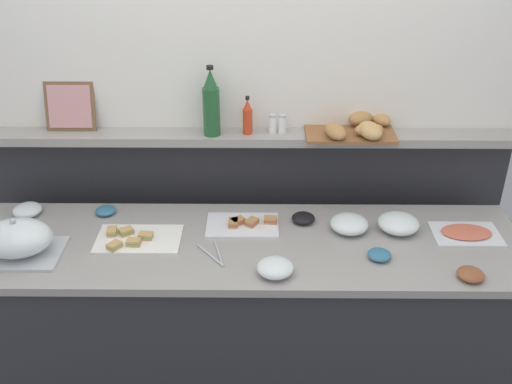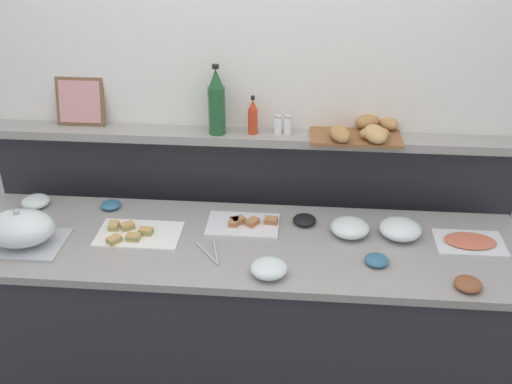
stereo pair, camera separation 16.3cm
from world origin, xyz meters
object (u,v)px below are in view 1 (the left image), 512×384
object	(u,v)px
sandwich_platter_rear	(135,239)
serving_cloche	(17,239)
glass_bowl_extra	(27,210)
condiment_bowl_teal	(379,255)
condiment_bowl_cream	(106,211)
condiment_bowl_dark	(303,218)
wine_bottle_green	(211,104)
glass_bowl_large	(398,224)
condiment_bowl_red	(471,274)
glass_bowl_small	(275,268)
hot_sauce_bottle	(248,117)
serving_tongs	(215,255)
framed_picture	(70,106)
pepper_shaker	(282,124)
glass_bowl_medium	(349,224)
sandwich_platter_side	(244,224)
salt_shaker	(273,124)
bread_basket	(359,127)
cold_cuts_platter	(466,233)

from	to	relation	value
sandwich_platter_rear	serving_cloche	world-z (taller)	serving_cloche
glass_bowl_extra	condiment_bowl_teal	xyz separation A→B (m)	(1.52, -0.32, -0.01)
condiment_bowl_cream	condiment_bowl_dark	world-z (taller)	condiment_bowl_dark
sandwich_platter_rear	wine_bottle_green	size ratio (longest dim) A/B	1.12
glass_bowl_large	condiment_bowl_red	xyz separation A→B (m)	(0.21, -0.34, -0.01)
serving_cloche	glass_bowl_small	size ratio (longest dim) A/B	2.37
condiment_bowl_red	hot_sauce_bottle	world-z (taller)	hot_sauce_bottle
condiment_bowl_red	glass_bowl_large	bearing A→B (deg)	121.56
sandwich_platter_rear	hot_sauce_bottle	size ratio (longest dim) A/B	2.01
serving_tongs	framed_picture	world-z (taller)	framed_picture
serving_cloche	framed_picture	distance (m)	0.67
glass_bowl_large	condiment_bowl_red	distance (m)	0.40
serving_cloche	pepper_shaker	size ratio (longest dim) A/B	3.91
wine_bottle_green	glass_bowl_medium	bearing A→B (deg)	-26.77
glass_bowl_medium	condiment_bowl_dark	xyz separation A→B (m)	(-0.19, 0.07, -0.01)
sandwich_platter_rear	wine_bottle_green	world-z (taller)	wine_bottle_green
framed_picture	sandwich_platter_rear	bearing A→B (deg)	-52.86
glass_bowl_medium	pepper_shaker	xyz separation A→B (m)	(-0.28, 0.32, 0.33)
glass_bowl_large	condiment_bowl_dark	world-z (taller)	glass_bowl_large
hot_sauce_bottle	condiment_bowl_teal	bearing A→B (deg)	-44.19
sandwich_platter_rear	glass_bowl_small	distance (m)	0.62
sandwich_platter_rear	glass_bowl_large	size ratio (longest dim) A/B	1.99
sandwich_platter_side	hot_sauce_bottle	bearing A→B (deg)	87.87
serving_tongs	wine_bottle_green	xyz separation A→B (m)	(-0.04, 0.50, 0.45)
glass_bowl_extra	pepper_shaker	xyz separation A→B (m)	(1.14, 0.21, 0.34)
condiment_bowl_cream	salt_shaker	bearing A→B (deg)	14.31
condiment_bowl_teal	pepper_shaker	world-z (taller)	pepper_shaker
wine_bottle_green	pepper_shaker	distance (m)	0.33
sandwich_platter_rear	pepper_shaker	distance (m)	0.82
serving_cloche	serving_tongs	bearing A→B (deg)	-0.09
condiment_bowl_red	sandwich_platter_rear	bearing A→B (deg)	169.42
sandwich_platter_side	bread_basket	bearing A→B (deg)	28.53
serving_cloche	bread_basket	size ratio (longest dim) A/B	0.83
serving_tongs	hot_sauce_bottle	bearing A→B (deg)	76.34
pepper_shaker	framed_picture	world-z (taller)	framed_picture
glass_bowl_extra	condiment_bowl_red	world-z (taller)	glass_bowl_extra
pepper_shaker	condiment_bowl_red	bearing A→B (deg)	-43.08
sandwich_platter_rear	bread_basket	size ratio (longest dim) A/B	0.86
cold_cuts_platter	salt_shaker	world-z (taller)	salt_shaker
glass_bowl_medium	glass_bowl_extra	size ratio (longest dim) A/B	1.30
glass_bowl_extra	serving_tongs	world-z (taller)	glass_bowl_extra
condiment_bowl_red	salt_shaker	distance (m)	1.05
hot_sauce_bottle	bread_basket	world-z (taller)	hot_sauce_bottle
hot_sauce_bottle	wine_bottle_green	bearing A→B (deg)	-175.95
cold_cuts_platter	glass_bowl_medium	distance (m)	0.50
cold_cuts_platter	bread_basket	world-z (taller)	bread_basket
condiment_bowl_cream	framed_picture	xyz separation A→B (m)	(-0.17, 0.23, 0.41)
glass_bowl_medium	condiment_bowl_cream	bearing A→B (deg)	173.09
hot_sauce_bottle	pepper_shaker	distance (m)	0.16
cold_cuts_platter	glass_bowl_extra	size ratio (longest dim) A/B	2.23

